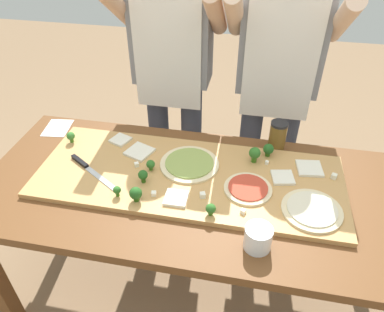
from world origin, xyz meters
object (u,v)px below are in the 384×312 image
object	(u,v)px
cheese_crumble_f	(243,211)
recipe_note	(58,128)
pizza_whole_pesto_green	(189,164)
broccoli_floret_center_right	(136,194)
cheese_crumble_d	(137,165)
cook_right	(278,71)
pizza_slice_far_left	(176,198)
flour_cup	(258,239)
pizza_slice_near_right	(283,177)
broccoli_floret_front_right	(143,175)
broccoli_floret_back_right	(268,149)
cheese_crumble_a	(267,163)
broccoli_floret_center_left	(71,136)
pizza_slice_near_left	(120,140)
sauce_jar	(278,136)
prep_table	(195,203)
broccoli_floret_front_mid	(211,209)
broccoli_floret_front_left	(117,190)
cheese_crumble_b	(334,176)
pizza_whole_tomato_red	(248,188)
cheese_crumble_c	(154,194)
cheese_crumble_e	(203,195)
broccoli_floret_back_left	(151,165)
pizza_slice_center	(139,152)
pizza_whole_cheese_artichoke	(312,210)
broccoli_floret_back_mid	(255,154)
pizza_slice_far_right	(309,168)
chefs_knife	(87,167)

from	to	relation	value
cheese_crumble_f	recipe_note	distance (m)	1.06
pizza_whole_pesto_green	broccoli_floret_center_right	bearing A→B (deg)	-122.21
cheese_crumble_d	cook_right	size ratio (longest dim) A/B	0.01
pizza_slice_far_left	flour_cup	xyz separation A→B (m)	(0.32, -0.15, 0.01)
pizza_slice_near_right	cook_right	bearing A→B (deg)	95.51
pizza_slice_near_right	broccoli_floret_front_right	xyz separation A→B (m)	(-0.56, -0.13, 0.03)
broccoli_floret_back_right	cheese_crumble_a	world-z (taller)	broccoli_floret_back_right
broccoli_floret_center_right	flour_cup	world-z (taller)	flour_cup
broccoli_floret_center_left	cheese_crumble_d	xyz separation A→B (m)	(0.36, -0.11, -0.02)
pizza_slice_near_left	sauce_jar	distance (m)	0.73
broccoli_floret_center_left	flour_cup	xyz separation A→B (m)	(0.89, -0.43, -0.02)
prep_table	pizza_slice_far_left	distance (m)	0.17
broccoli_floret_front_mid	sauce_jar	bearing A→B (deg)	64.72
cheese_crumble_d	broccoli_floret_front_left	bearing A→B (deg)	-95.11
broccoli_floret_center_left	cheese_crumble_f	size ratio (longest dim) A/B	3.18
prep_table	pizza_slice_near_right	distance (m)	0.38
cheese_crumble_b	pizza_whole_tomato_red	bearing A→B (deg)	-158.15
cheese_crumble_c	cheese_crumble_f	bearing A→B (deg)	-4.20
broccoli_floret_front_left	cheese_crumble_e	xyz separation A→B (m)	(0.33, 0.06, -0.02)
broccoli_floret_back_left	broccoli_floret_front_mid	size ratio (longest dim) A/B	0.98
cheese_crumble_a	sauce_jar	distance (m)	0.16
pizza_slice_near_right	cheese_crumble_e	distance (m)	0.35
pizza_slice_far_left	pizza_slice_center	bearing A→B (deg)	131.64
pizza_whole_cheese_artichoke	broccoli_floret_back_mid	distance (m)	0.35
broccoli_floret_center_left	cook_right	world-z (taller)	cook_right
prep_table	broccoli_floret_center_left	size ratio (longest dim) A/B	33.56
prep_table	pizza_whole_cheese_artichoke	size ratio (longest dim) A/B	7.92
cook_right	flour_cup	bearing A→B (deg)	-91.83
broccoli_floret_center_right	cheese_crumble_b	size ratio (longest dim) A/B	2.93
broccoli_floret_front_right	pizza_whole_pesto_green	bearing A→B (deg)	41.23
pizza_slice_far_right	broccoli_floret_center_right	size ratio (longest dim) A/B	1.67
pizza_slice_far_right	cheese_crumble_d	size ratio (longest dim) A/B	5.71
cook_right	broccoli_floret_front_left	bearing A→B (deg)	-126.02
sauce_jar	cheese_crumble_a	bearing A→B (deg)	-104.28
broccoli_floret_front_left	broccoli_floret_back_right	size ratio (longest dim) A/B	0.75
pizza_slice_center	cheese_crumble_e	world-z (taller)	cheese_crumble_e
prep_table	pizza_whole_tomato_red	distance (m)	0.25
broccoli_floret_back_left	broccoli_floret_front_left	xyz separation A→B (m)	(-0.08, -0.18, -0.00)
pizza_whole_cheese_artichoke	broccoli_floret_front_left	world-z (taller)	broccoli_floret_front_left
cheese_crumble_b	flour_cup	bearing A→B (deg)	-126.39
cheese_crumble_c	pizza_whole_tomato_red	bearing A→B (deg)	16.22
pizza_whole_pesto_green	broccoli_floret_front_left	bearing A→B (deg)	-134.82
pizza_slice_far_left	cook_right	world-z (taller)	cook_right
chefs_knife	broccoli_floret_back_mid	distance (m)	0.72
broccoli_floret_front_right	broccoli_floret_back_left	world-z (taller)	broccoli_floret_front_right
pizza_slice_far_left	pizza_whole_pesto_green	bearing A→B (deg)	87.57
pizza_whole_cheese_artichoke	cheese_crumble_d	xyz separation A→B (m)	(-0.73, 0.13, 0.00)
pizza_whole_cheese_artichoke	pizza_slice_far_right	bearing A→B (deg)	88.92
pizza_whole_tomato_red	flour_cup	world-z (taller)	flour_cup
pizza_whole_cheese_artichoke	broccoli_floret_front_left	bearing A→B (deg)	-175.37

